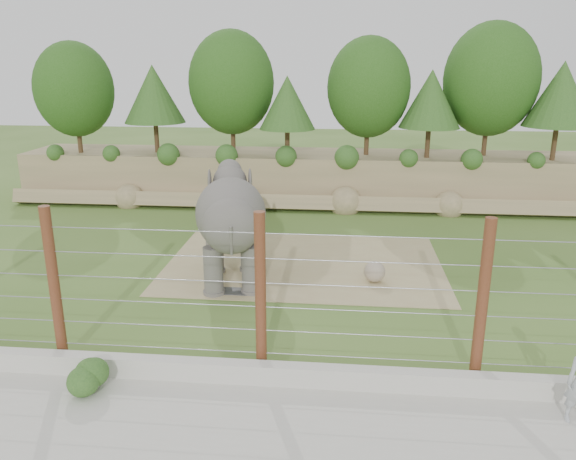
{
  "coord_description": "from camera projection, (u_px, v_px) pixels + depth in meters",
  "views": [
    {
      "loc": [
        1.81,
        -16.36,
        7.23
      ],
      "look_at": [
        0.0,
        2.0,
        1.6
      ],
      "focal_mm": 35.0,
      "sensor_mm": 36.0,
      "label": 1
    }
  ],
  "objects": [
    {
      "name": "back_embankment",
      "position": [
        320.0,
        126.0,
        28.71
      ],
      "size": [
        30.0,
        5.52,
        8.77
      ],
      "color": "#827552",
      "rests_on": "ground"
    },
    {
      "name": "drain_grate",
      "position": [
        233.0,
        291.0,
        18.15
      ],
      "size": [
        1.0,
        0.6,
        0.03
      ],
      "primitive_type": "cube",
      "color": "#262628",
      "rests_on": "dirt_patch"
    },
    {
      "name": "elephant",
      "position": [
        231.0,
        229.0,
        18.48
      ],
      "size": [
        2.84,
        4.9,
        3.72
      ],
      "primitive_type": null,
      "rotation": [
        0.0,
        0.0,
        0.2
      ],
      "color": "#615B56",
      "rests_on": "ground"
    },
    {
      "name": "stone_ball",
      "position": [
        375.0,
        272.0,
        18.88
      ],
      "size": [
        0.71,
        0.71,
        0.71
      ],
      "primitive_type": "sphere",
      "color": "gray",
      "rests_on": "dirt_patch"
    },
    {
      "name": "barrier_fence",
      "position": [
        261.0,
        295.0,
        12.98
      ],
      "size": [
        20.26,
        0.26,
        4.0
      ],
      "color": "#562112",
      "rests_on": "ground"
    },
    {
      "name": "dirt_patch",
      "position": [
        304.0,
        264.0,
        20.66
      ],
      "size": [
        10.0,
        7.0,
        0.02
      ],
      "primitive_type": "cube",
      "color": "tan",
      "rests_on": "ground"
    },
    {
      "name": "retaining_wall",
      "position": [
        259.0,
        373.0,
        13.02
      ],
      "size": [
        26.0,
        0.35,
        0.5
      ],
      "primitive_type": "cube",
      "color": "beige",
      "rests_on": "ground"
    },
    {
      "name": "walkway",
      "position": [
        244.0,
        437.0,
        11.19
      ],
      "size": [
        26.0,
        4.0,
        0.01
      ],
      "primitive_type": "cube",
      "color": "beige",
      "rests_on": "ground"
    },
    {
      "name": "ground",
      "position": [
        282.0,
        296.0,
        17.85
      ],
      "size": [
        90.0,
        90.0,
        0.0
      ],
      "primitive_type": "plane",
      "color": "#456625",
      "rests_on": "ground"
    },
    {
      "name": "walkway_shrub",
      "position": [
        84.0,
        377.0,
        12.57
      ],
      "size": [
        0.8,
        0.8,
        0.8
      ],
      "primitive_type": "sphere",
      "color": "#2C5321",
      "rests_on": "walkway"
    }
  ]
}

